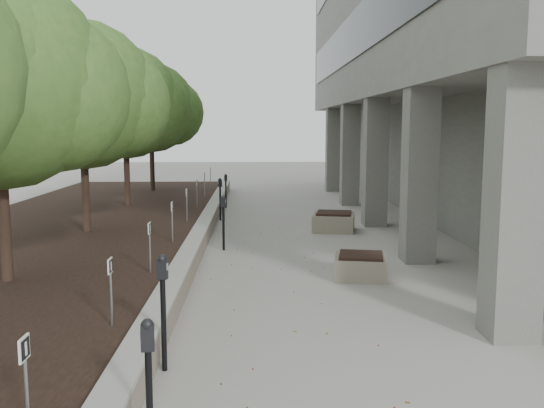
{
  "coord_description": "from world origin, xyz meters",
  "views": [
    {
      "loc": [
        -0.37,
        -7.38,
        3.13
      ],
      "look_at": [
        0.03,
        6.49,
        1.3
      ],
      "focal_mm": 38.88,
      "sensor_mm": 36.0,
      "label": 1
    }
  ],
  "objects": [
    {
      "name": "parking_meter_2",
      "position": [
        -1.55,
        -0.08,
        0.77
      ],
      "size": [
        0.16,
        0.13,
        1.54
      ],
      "primitive_type": null,
      "rotation": [
        0.0,
        0.0,
        -0.13
      ],
      "color": "black",
      "rests_on": "ground"
    },
    {
      "name": "parking_sign_1",
      "position": [
        -2.35,
        -2.5,
        0.88
      ],
      "size": [
        0.04,
        0.22,
        0.96
      ],
      "primitive_type": null,
      "color": "black",
      "rests_on": "planting_bed"
    },
    {
      "name": "retaining_wall",
      "position": [
        -1.82,
        9.0,
        0.25
      ],
      "size": [
        0.39,
        26.0,
        0.5
      ],
      "primitive_type": null,
      "color": "gray",
      "rests_on": "ground"
    },
    {
      "name": "parking_sign_3",
      "position": [
        -2.35,
        3.5,
        0.88
      ],
      "size": [
        0.04,
        0.22,
        0.96
      ],
      "primitive_type": null,
      "color": "black",
      "rests_on": "planting_bed"
    },
    {
      "name": "parking_meter_4",
      "position": [
        -1.55,
        12.2,
        0.71
      ],
      "size": [
        0.17,
        0.14,
        1.43
      ],
      "primitive_type": null,
      "rotation": [
        0.0,
        0.0,
        0.34
      ],
      "color": "black",
      "rests_on": "ground"
    },
    {
      "name": "berry_scatter",
      "position": [
        -0.1,
        5.0,
        0.01
      ],
      "size": [
        3.3,
        14.1,
        0.02
      ],
      "primitive_type": null,
      "color": "maroon",
      "rests_on": "ground"
    },
    {
      "name": "parking_meter_5",
      "position": [
        -1.51,
        15.26,
        0.66
      ],
      "size": [
        0.13,
        0.09,
        1.31
      ],
      "primitive_type": null,
      "rotation": [
        0.0,
        0.0,
        -0.0
      ],
      "color": "black",
      "rests_on": "ground"
    },
    {
      "name": "crabapple_tree_3",
      "position": [
        -4.8,
        8.0,
        3.12
      ],
      "size": [
        4.6,
        4.0,
        5.44
      ],
      "primitive_type": null,
      "color": "#3A6325",
      "rests_on": "planting_bed"
    },
    {
      "name": "parking_sign_4",
      "position": [
        -2.35,
        6.5,
        0.88
      ],
      "size": [
        0.04,
        0.22,
        0.96
      ],
      "primitive_type": null,
      "color": "black",
      "rests_on": "planting_bed"
    },
    {
      "name": "planter_back",
      "position": [
        2.0,
        10.12,
        0.28
      ],
      "size": [
        1.43,
        1.43,
        0.57
      ],
      "primitive_type": null,
      "rotation": [
        0.0,
        0.0,
        -0.19
      ],
      "color": "gray",
      "rests_on": "ground"
    },
    {
      "name": "parking_sign_7",
      "position": [
        -2.35,
        15.5,
        0.88
      ],
      "size": [
        0.04,
        0.22,
        0.96
      ],
      "primitive_type": null,
      "color": "black",
      "rests_on": "planting_bed"
    },
    {
      "name": "crabapple_tree_4",
      "position": [
        -4.8,
        13.0,
        3.12
      ],
      "size": [
        4.6,
        4.0,
        5.44
      ],
      "primitive_type": null,
      "color": "#3A6325",
      "rests_on": "planting_bed"
    },
    {
      "name": "ground",
      "position": [
        0.0,
        0.0,
        0.0
      ],
      "size": [
        90.0,
        90.0,
        0.0
      ],
      "primitive_type": "plane",
      "color": "gray",
      "rests_on": "ground"
    },
    {
      "name": "planting_bed",
      "position": [
        -5.5,
        9.0,
        0.2
      ],
      "size": [
        7.0,
        26.0,
        0.4
      ],
      "primitive_type": "cube",
      "color": "black",
      "rests_on": "ground"
    },
    {
      "name": "parking_meter_3",
      "position": [
        -1.18,
        7.38,
        0.7
      ],
      "size": [
        0.16,
        0.13,
        1.4
      ],
      "primitive_type": null,
      "rotation": [
        0.0,
        0.0,
        -0.24
      ],
      "color": "black",
      "rests_on": "ground"
    },
    {
      "name": "parking_sign_8",
      "position": [
        -2.35,
        18.5,
        0.88
      ],
      "size": [
        0.04,
        0.22,
        0.96
      ],
      "primitive_type": null,
      "color": "black",
      "rests_on": "planting_bed"
    },
    {
      "name": "parking_meter_1",
      "position": [
        -1.34,
        -2.28,
        0.72
      ],
      "size": [
        0.15,
        0.12,
        1.43
      ],
      "primitive_type": null,
      "rotation": [
        0.0,
        0.0,
        0.13
      ],
      "color": "black",
      "rests_on": "ground"
    },
    {
      "name": "parking_sign_2",
      "position": [
        -2.35,
        0.5,
        0.88
      ],
      "size": [
        0.04,
        0.22,
        0.96
      ],
      "primitive_type": null,
      "color": "black",
      "rests_on": "planting_bed"
    },
    {
      "name": "parking_sign_6",
      "position": [
        -2.35,
        12.5,
        0.88
      ],
      "size": [
        0.04,
        0.22,
        0.96
      ],
      "primitive_type": null,
      "color": "black",
      "rests_on": "planting_bed"
    },
    {
      "name": "parking_sign_5",
      "position": [
        -2.35,
        9.5,
        0.88
      ],
      "size": [
        0.04,
        0.22,
        0.96
      ],
      "primitive_type": null,
      "color": "black",
      "rests_on": "planting_bed"
    },
    {
      "name": "crabapple_tree_5",
      "position": [
        -4.8,
        18.0,
        3.12
      ],
      "size": [
        4.6,
        4.0,
        5.44
      ],
      "primitive_type": null,
      "color": "#3A6325",
      "rests_on": "planting_bed"
    },
    {
      "name": "planter_front",
      "position": [
        1.82,
        4.55,
        0.25
      ],
      "size": [
        1.25,
        1.25,
        0.5
      ],
      "primitive_type": null,
      "rotation": [
        0.0,
        0.0,
        -0.18
      ],
      "color": "gray",
      "rests_on": "ground"
    }
  ]
}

